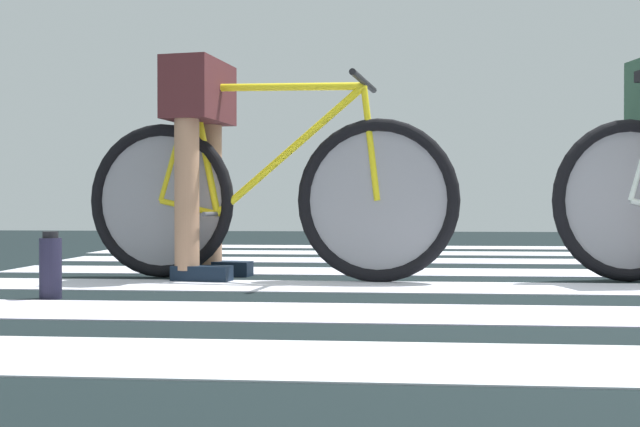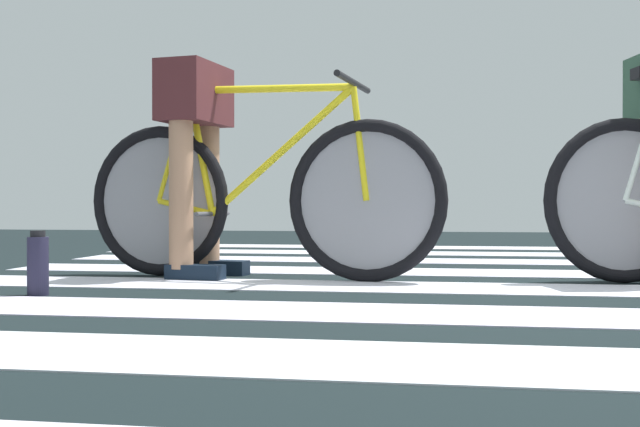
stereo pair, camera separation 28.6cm
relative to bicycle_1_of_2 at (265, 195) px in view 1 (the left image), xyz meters
name	(u,v)px [view 1 (the left image)]	position (x,y,z in m)	size (l,w,h in m)	color
ground	(543,298)	(1.13, -0.50, -0.40)	(18.00, 14.00, 0.02)	black
crosswalk_markings	(542,289)	(1.17, -0.29, -0.38)	(5.41, 6.52, 0.00)	silver
bicycle_1_of_2	(265,195)	(0.00, 0.00, 0.00)	(1.72, 0.53, 0.93)	black
cyclist_1_of_2	(200,138)	(-0.31, 0.05, 0.26)	(0.37, 0.44, 1.00)	#A87A5B
water_bottle	(51,267)	(-0.66, -0.77, -0.27)	(0.08, 0.08, 0.24)	#201F35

